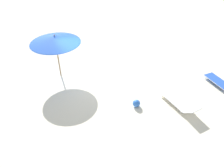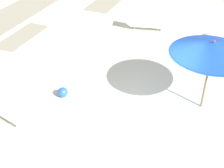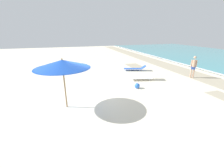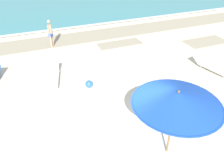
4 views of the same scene
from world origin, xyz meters
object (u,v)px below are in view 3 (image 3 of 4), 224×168
at_px(beachgoer_wading_adult, 194,66).
at_px(beach_ball, 137,86).
at_px(sun_lounger_under_umbrella, 144,77).
at_px(beach_umbrella, 62,64).
at_px(sun_lounger_near_water_left, 135,68).

relative_size(beachgoer_wading_adult, beach_ball, 5.04).
height_order(sun_lounger_under_umbrella, beachgoer_wading_adult, beachgoer_wading_adult).
distance_m(beach_umbrella, beach_ball, 5.13).
distance_m(sun_lounger_near_water_left, beachgoer_wading_adult, 4.98).
bearing_deg(sun_lounger_under_umbrella, beach_ball, -28.22).
height_order(beach_umbrella, beach_ball, beach_umbrella).
height_order(beachgoer_wading_adult, beach_ball, beachgoer_wading_adult).
relative_size(beach_umbrella, beach_ball, 7.32).
bearing_deg(beach_ball, beach_umbrella, -74.13).
bearing_deg(sun_lounger_near_water_left, beachgoer_wading_adult, 62.69).
xyz_separation_m(sun_lounger_under_umbrella, beach_ball, (1.49, -1.31, -0.04)).
bearing_deg(beachgoer_wading_adult, beach_umbrella, -136.50).
relative_size(sun_lounger_under_umbrella, beachgoer_wading_adult, 1.20).
distance_m(sun_lounger_under_umbrella, beach_ball, 1.99).
relative_size(beach_umbrella, sun_lounger_near_water_left, 1.17).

